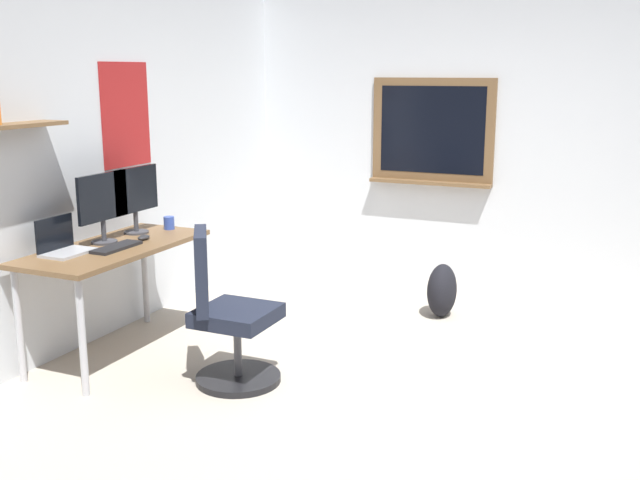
{
  "coord_description": "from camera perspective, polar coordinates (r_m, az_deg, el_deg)",
  "views": [
    {
      "loc": [
        -4.07,
        -1.1,
        1.86
      ],
      "look_at": [
        -0.03,
        0.72,
        0.85
      ],
      "focal_mm": 41.89,
      "sensor_mm": 36.0,
      "label": 1
    }
  ],
  "objects": [
    {
      "name": "monitor_primary",
      "position": [
        5.07,
        -16.25,
        2.75
      ],
      "size": [
        0.46,
        0.17,
        0.46
      ],
      "color": "#38383D",
      "rests_on": "desk"
    },
    {
      "name": "monitor_secondary",
      "position": [
        5.33,
        -13.92,
        3.35
      ],
      "size": [
        0.46,
        0.17,
        0.46
      ],
      "color": "#38383D",
      "rests_on": "desk"
    },
    {
      "name": "laptop",
      "position": [
        4.9,
        -19.06,
        -0.35
      ],
      "size": [
        0.31,
        0.21,
        0.23
      ],
      "color": "#ADAFB5",
      "rests_on": "desk"
    },
    {
      "name": "coffee_mug",
      "position": [
        5.46,
        -11.46,
        1.29
      ],
      "size": [
        0.08,
        0.08,
        0.09
      ],
      "primitive_type": "cylinder",
      "color": "#334CA5",
      "rests_on": "desk"
    },
    {
      "name": "desk",
      "position": [
        5.06,
        -15.4,
        -1.3
      ],
      "size": [
        1.35,
        0.61,
        0.75
      ],
      "color": "brown",
      "rests_on": "ground"
    },
    {
      "name": "wall_back",
      "position": [
        5.43,
        -16.87,
        6.38
      ],
      "size": [
        5.0,
        0.3,
        2.6
      ],
      "color": "silver",
      "rests_on": "ground"
    },
    {
      "name": "office_chair",
      "position": [
        4.53,
        -7.17,
        -5.96
      ],
      "size": [
        0.56,
        0.57,
        0.95
      ],
      "color": "black",
      "rests_on": "ground"
    },
    {
      "name": "ground_plane",
      "position": [
        4.61,
        8.52,
        -11.13
      ],
      "size": [
        5.2,
        5.2,
        0.0
      ],
      "primitive_type": "plane",
      "color": "#ADA393",
      "rests_on": "ground"
    },
    {
      "name": "backpack",
      "position": [
        5.83,
        9.3,
        -3.82
      ],
      "size": [
        0.32,
        0.22,
        0.41
      ],
      "primitive_type": "ellipsoid",
      "color": "black",
      "rests_on": "ground"
    },
    {
      "name": "wall_right",
      "position": [
        6.64,
        14.54,
        7.58
      ],
      "size": [
        0.22,
        5.0,
        2.6
      ],
      "color": "silver",
      "rests_on": "ground"
    },
    {
      "name": "keyboard",
      "position": [
        4.94,
        -15.28,
        -0.54
      ],
      "size": [
        0.37,
        0.13,
        0.02
      ],
      "primitive_type": "cube",
      "color": "black",
      "rests_on": "desk"
    },
    {
      "name": "computer_mouse",
      "position": [
        5.15,
        -13.32,
        0.19
      ],
      "size": [
        0.1,
        0.06,
        0.03
      ],
      "primitive_type": "ellipsoid",
      "color": "#262628",
      "rests_on": "desk"
    }
  ]
}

